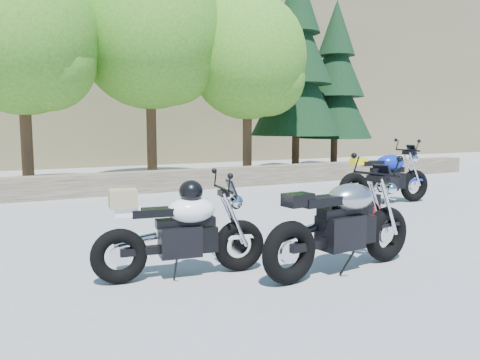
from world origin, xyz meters
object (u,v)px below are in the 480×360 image
blue_bike (386,178)px  backpack (372,204)px  silver_bike (343,225)px  white_bike (181,230)px

blue_bike → backpack: (-1.01, -0.70, -0.37)m
blue_bike → backpack: blue_bike is taller
blue_bike → backpack: 1.28m
silver_bike → white_bike: size_ratio=1.14×
blue_bike → silver_bike: bearing=-134.2°
white_bike → silver_bike: bearing=-13.1°
backpack → blue_bike: bearing=26.6°
silver_bike → blue_bike: blue_bike is taller
white_bike → blue_bike: bearing=32.9°
blue_bike → backpack: size_ratio=6.29×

